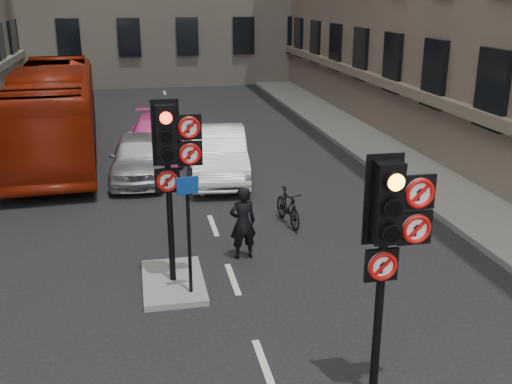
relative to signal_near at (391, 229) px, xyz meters
name	(u,v)px	position (x,y,z in m)	size (l,w,h in m)	color
pavement_right	(411,164)	(5.71, 11.01, -2.50)	(3.00, 50.00, 0.16)	gray
centre_island	(173,282)	(-2.69, 4.01, -2.52)	(1.20, 2.00, 0.12)	gray
signal_near	(391,229)	(0.00, 0.00, 0.00)	(0.91, 0.40, 3.58)	black
signal_far	(172,154)	(-2.60, 4.00, 0.12)	(0.91, 0.40, 3.58)	black
car_silver	(138,157)	(-3.22, 11.39, -1.89)	(1.64, 4.08, 1.39)	#A9AAB1
car_white	(219,153)	(-0.76, 11.03, -1.81)	(1.64, 4.69, 1.55)	white
car_pink	(156,136)	(-2.53, 14.19, -1.90)	(1.90, 4.67, 1.36)	#EB45A1
bus_red	(54,112)	(-5.99, 14.81, -1.02)	(2.62, 11.22, 3.12)	maroon
motorcycle	(288,207)	(0.37, 6.73, -2.13)	(0.43, 1.52, 0.91)	black
motorcyclist	(243,223)	(-1.09, 5.01, -1.77)	(0.59, 0.39, 1.63)	black
info_sign	(188,219)	(-2.39, 3.41, -0.98)	(0.40, 0.15, 2.30)	black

